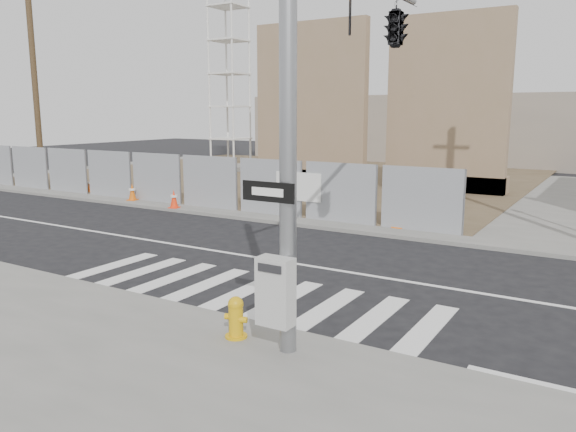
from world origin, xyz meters
The scene contains 13 objects.
ground centered at (0.00, 0.00, 0.00)m, with size 100.00×100.00×0.00m, color black.
sidewalk_far centered at (0.00, 14.00, 0.06)m, with size 50.00×20.00×0.12m, color slate.
signal_pole centered at (2.49, -2.05, 4.78)m, with size 0.96×5.87×7.00m.
chain_link_fence centered at (-10.00, 5.00, 1.12)m, with size 24.60×0.04×2.00m, color gray.
concrete_wall_left centered at (-7.00, 13.08, 3.38)m, with size 6.00×1.30×8.00m.
concrete_wall_right centered at (-0.50, 14.08, 3.38)m, with size 5.50×1.30×8.00m.
crane_tower centered at (-15.00, 17.00, 9.02)m, with size 2.60×2.60×18.15m.
utility_pole_left centered at (-18.00, 5.50, 5.20)m, with size 1.60×0.28×10.00m.
fire_hydrant centered at (1.50, -4.81, 0.47)m, with size 0.48×0.48×0.70m.
traffic_cone_a centered at (-14.35, 5.39, 0.47)m, with size 0.43×0.43×0.72m.
traffic_cone_b centered at (-10.96, 4.74, 0.47)m, with size 0.45×0.45×0.71m.
traffic_cone_c centered at (-8.14, 4.22, 0.47)m, with size 0.43×0.43×0.71m.
traffic_cone_d centered at (0.63, 5.13, 0.46)m, with size 0.36×0.36×0.69m.
Camera 1 is at (6.77, -11.84, 3.79)m, focal length 35.00 mm.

